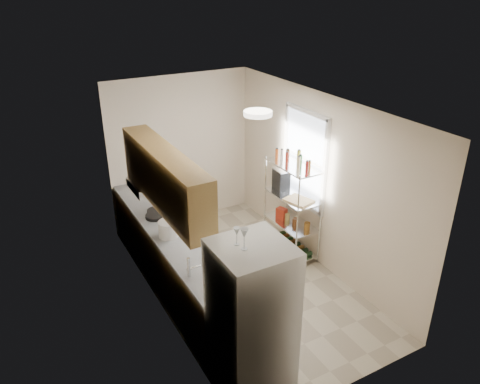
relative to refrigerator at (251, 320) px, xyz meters
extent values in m
cube|color=#BCB198|center=(0.87, 1.67, -0.88)|extent=(2.50, 4.40, 0.01)
cube|color=silver|center=(0.87, 1.67, 1.73)|extent=(2.50, 4.40, 0.01)
cube|color=beige|center=(0.87, 3.87, 0.42)|extent=(2.50, 0.01, 2.60)
cube|color=beige|center=(0.87, -0.54, 0.42)|extent=(2.50, 0.01, 2.60)
cube|color=beige|center=(-0.38, 1.67, 0.42)|extent=(0.01, 4.40, 2.60)
cube|color=beige|center=(2.12, 1.67, 0.42)|extent=(0.01, 4.40, 2.60)
cube|color=#9C7942|center=(-0.05, 2.11, -0.45)|extent=(0.60, 3.48, 0.86)
cube|color=gray|center=(-0.03, 2.11, 0.00)|extent=(0.63, 3.51, 0.04)
cube|color=#B7BABC|center=(-0.07, 0.97, 0.00)|extent=(0.52, 0.44, 0.04)
cube|color=#B7BABC|center=(0.23, 3.47, -0.42)|extent=(0.01, 0.55, 0.72)
cube|color=#9C7942|center=(-0.18, 1.77, 0.93)|extent=(0.33, 2.20, 0.72)
cube|color=#B7BABC|center=(-0.13, 2.57, 0.51)|extent=(0.50, 0.60, 0.12)
cube|color=white|center=(2.10, 2.02, 0.67)|extent=(0.06, 1.00, 1.46)
cube|color=silver|center=(1.88, 1.97, -0.78)|extent=(0.45, 0.90, 0.02)
cube|color=silver|center=(1.88, 1.97, -0.33)|extent=(0.45, 0.90, 0.02)
cube|color=silver|center=(1.88, 1.97, 0.12)|extent=(0.45, 0.90, 0.02)
cube|color=silver|center=(1.88, 1.97, 0.62)|extent=(0.45, 0.90, 0.02)
cylinder|color=silver|center=(1.66, 1.53, -0.10)|extent=(0.02, 0.02, 1.55)
cylinder|color=silver|center=(1.66, 2.41, -0.10)|extent=(0.02, 0.02, 1.55)
cylinder|color=silver|center=(2.09, 1.53, -0.10)|extent=(0.02, 0.02, 1.55)
cylinder|color=silver|center=(2.09, 2.41, -0.10)|extent=(0.02, 0.02, 1.55)
cylinder|color=white|center=(0.87, 1.37, 1.69)|extent=(0.34, 0.34, 0.05)
cube|color=silver|center=(0.00, 0.00, 0.00)|extent=(0.72, 0.72, 1.75)
cylinder|color=silver|center=(-0.13, 1.94, 0.13)|extent=(0.27, 0.27, 0.21)
cylinder|color=black|center=(-0.11, 2.51, 0.05)|extent=(0.34, 0.34, 0.05)
cylinder|color=black|center=(-0.06, 2.66, 0.05)|extent=(0.33, 0.33, 0.05)
cube|color=tan|center=(1.85, 1.77, 0.15)|extent=(0.40, 0.46, 0.03)
cube|color=black|center=(1.88, 2.30, 0.29)|extent=(0.20, 0.28, 0.31)
cube|color=maroon|center=(1.80, 2.14, -0.23)|extent=(0.15, 0.18, 0.18)
camera|label=1|loc=(-1.91, -3.19, 3.19)|focal=35.00mm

